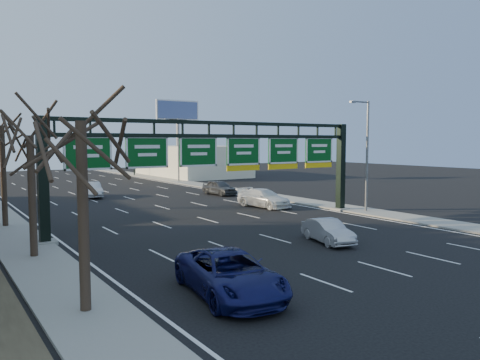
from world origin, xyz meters
TOP-DOWN VIEW (x-y plane):
  - ground at (0.00, 0.00)m, footprint 160.00×160.00m
  - sidewalk_right at (12.80, 20.00)m, footprint 3.00×120.00m
  - lane_markings at (0.00, 20.00)m, footprint 21.60×120.00m
  - sign_gantry at (0.16, 8.00)m, footprint 24.60×1.20m
  - building_right_distant at (20.00, 50.00)m, footprint 12.00×20.00m
  - tree_near at (-12.80, -4.00)m, footprint 3.60×3.60m
  - tree_gantry at (-12.80, 5.00)m, footprint 3.60×3.60m
  - tree_mid at (-12.80, 15.00)m, footprint 3.60×3.60m
  - streetlight_near at (12.47, 6.00)m, footprint 2.15×0.22m
  - streetlight_far at (12.47, 40.00)m, footprint 2.15×0.22m
  - billboard_right at (15.00, 44.98)m, footprint 7.00×0.50m
  - traffic_signal_mast at (5.69, 55.00)m, footprint 10.16×0.54m
  - car_blue_suv at (-7.78, -5.17)m, footprint 3.66×6.33m
  - car_silver_sedan at (1.83, -0.57)m, footprint 2.39×4.27m
  - car_white_wagon at (7.53, 13.14)m, footprint 2.95×5.70m
  - car_grey_far at (9.20, 23.38)m, footprint 2.18×4.76m
  - car_silver_distant at (-2.95, 28.78)m, footprint 2.33×4.91m

SIDE VIEW (x-z plane):
  - ground at x=0.00m, z-range 0.00..0.00m
  - lane_markings at x=0.00m, z-range 0.00..0.01m
  - sidewalk_right at x=12.80m, z-range 0.00..0.12m
  - car_silver_sedan at x=1.83m, z-range 0.00..1.33m
  - car_silver_distant at x=-2.95m, z-range 0.00..1.56m
  - car_white_wagon at x=7.53m, z-range 0.00..1.58m
  - car_grey_far at x=9.20m, z-range 0.00..1.58m
  - car_blue_suv at x=-7.78m, z-range 0.00..1.66m
  - building_right_distant at x=20.00m, z-range 0.00..5.00m
  - sign_gantry at x=0.16m, z-range 1.03..8.23m
  - streetlight_near at x=12.47m, z-range 0.58..9.58m
  - streetlight_far at x=12.47m, z-range 0.58..9.58m
  - traffic_signal_mast at x=5.69m, z-range 2.00..9.00m
  - tree_gantry at x=-12.80m, z-range 2.87..11.35m
  - tree_near at x=-12.80m, z-range 3.05..11.91m
  - tree_mid at x=-12.80m, z-range 3.23..12.47m
  - billboard_right at x=15.00m, z-range 3.06..15.06m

